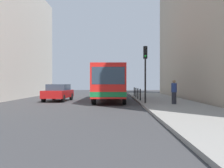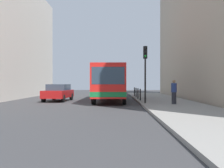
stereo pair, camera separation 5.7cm
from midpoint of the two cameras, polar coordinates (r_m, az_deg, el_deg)
name	(u,v)px [view 2 (the right image)]	position (r m, az deg, el deg)	size (l,w,h in m)	color
ground_plane	(97,104)	(21.12, -3.01, -4.11)	(80.00, 80.00, 0.00)	#38383A
sidewalk	(168,103)	(21.45, 11.57, -3.85)	(4.40, 40.00, 0.15)	gray
bus	(111,81)	(24.46, -0.24, 0.54)	(2.64, 11.05, 3.00)	red
car_beside_bus	(58,92)	(24.65, -10.93, -1.66)	(2.08, 4.50, 1.48)	maroon
car_behind_bus	(116,90)	(33.51, 0.91, -1.15)	(2.10, 4.51, 1.48)	navy
traffic_light	(145,63)	(20.12, 6.95, 4.24)	(0.28, 0.33, 4.10)	black
bollard_near	(140,95)	(23.03, 5.91, -2.19)	(0.11, 0.11, 0.95)	black
bollard_mid	(138,93)	(25.37, 5.44, -1.96)	(0.11, 0.11, 0.95)	black
bollard_far	(136,93)	(27.72, 5.04, -1.77)	(0.11, 0.11, 0.95)	black
bollard_farthest	(134,92)	(30.07, 4.71, -1.61)	(0.11, 0.11, 0.95)	black
pedestrian_near_signal	(174,92)	(19.51, 12.73, -1.61)	(0.38, 0.38, 1.66)	#26262D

